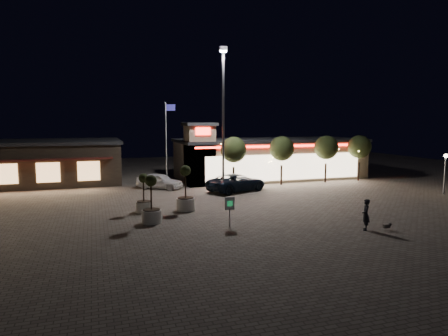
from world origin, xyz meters
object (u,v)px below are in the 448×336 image
object	(u,v)px
pedestrian	(366,215)
planter_mid	(151,208)
white_sedan	(160,181)
planter_left	(144,200)
pickup_truck	(237,182)
valet_sign	(230,206)

from	to	relation	value
pedestrian	planter_mid	bearing A→B (deg)	-84.24
white_sedan	planter_mid	distance (m)	12.53
pedestrian	planter_left	size ratio (longest dim) A/B	0.67
white_sedan	pickup_truck	bearing A→B (deg)	-80.41
valet_sign	pickup_truck	bearing A→B (deg)	67.99
pickup_truck	valet_sign	bearing A→B (deg)	135.96
white_sedan	valet_sign	distance (m)	14.73
valet_sign	planter_mid	bearing A→B (deg)	151.65
white_sedan	planter_mid	xyz separation A→B (m)	(-2.47, -12.29, 0.19)
white_sedan	valet_sign	world-z (taller)	valet_sign
planter_mid	planter_left	bearing A→B (deg)	91.64
pedestrian	planter_left	bearing A→B (deg)	-95.33
pedestrian	planter_mid	distance (m)	12.72
pickup_truck	white_sedan	bearing A→B (deg)	39.92
pickup_truck	white_sedan	size ratio (longest dim) A/B	1.31
valet_sign	white_sedan	bearing A→B (deg)	97.14
white_sedan	planter_mid	size ratio (longest dim) A/B	1.45
white_sedan	pedestrian	distance (m)	19.93
planter_left	planter_mid	world-z (taller)	planter_mid
planter_mid	valet_sign	world-z (taller)	planter_mid
pedestrian	pickup_truck	bearing A→B (deg)	-138.26
planter_left	valet_sign	xyz separation A→B (m)	(4.39, -5.43, 0.42)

